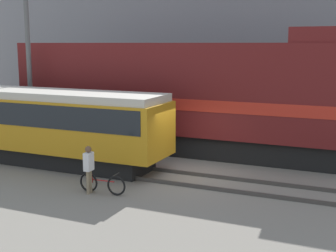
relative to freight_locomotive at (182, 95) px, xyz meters
name	(u,v)px	position (x,y,z in m)	size (l,w,h in m)	color
ground_plane	(185,175)	(1.71, -3.75, -2.64)	(120.00, 120.00, 0.00)	gray
track_near	(178,178)	(1.71, -4.41, -2.57)	(60.00, 1.50, 0.14)	#47423D
track_far	(216,153)	(1.71, 0.00, -2.57)	(60.00, 1.51, 0.14)	#47423D
building_backdrop	(266,35)	(1.71, 9.39, 2.90)	(37.77, 6.00, 11.07)	gray
freight_locomotive	(182,95)	(0.00, 0.00, 0.00)	(16.22, 3.04, 5.62)	black
streetcar	(28,120)	(-5.27, -4.41, -0.88)	(12.64, 2.54, 3.08)	black
bicycle	(102,184)	(0.03, -6.99, -2.29)	(1.73, 0.44, 0.74)	black
person	(89,165)	(-0.38, -7.16, -1.65)	(0.24, 0.37, 1.64)	#8C7A5B
utility_pole_center	(28,44)	(-6.95, -2.20, 2.34)	(0.23, 0.23, 9.97)	#595959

